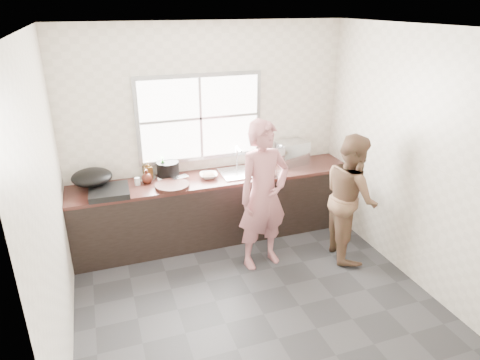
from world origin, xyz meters
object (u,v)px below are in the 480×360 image
object	(u,v)px
black_pot	(168,169)
bottle_brown_tall	(148,170)
burner	(109,192)
wok	(92,177)
plate_food	(166,178)
bowl_mince	(209,176)
glass_jar	(137,181)
bowl_held	(260,173)
bottle_brown_short	(147,177)
cutting_board	(172,186)
dish_rack	(291,153)
pot_lid_left	(113,197)
person_side	(351,197)
bottle_green	(163,167)
bowl_crabs	(265,174)
pot_lid_right	(146,178)
woman	(263,200)

from	to	relation	value
black_pot	bottle_brown_tall	xyz separation A→B (m)	(-0.25, 0.04, 0.01)
burner	wok	distance (m)	0.30
black_pot	plate_food	size ratio (longest dim) A/B	1.35
bowl_mince	glass_jar	world-z (taller)	glass_jar
bowl_held	black_pot	bearing A→B (deg)	163.69
plate_food	bottle_brown_short	bearing A→B (deg)	-168.39
bowl_held	bottle_brown_short	world-z (taller)	bottle_brown_short
cutting_board	bowl_held	size ratio (longest dim) A/B	2.27
glass_jar	bottle_brown_short	bearing A→B (deg)	10.07
bottle_brown_short	dish_rack	size ratio (longest dim) A/B	0.38
burner	pot_lid_left	size ratio (longest dim) A/B	1.86
person_side	black_pot	bearing A→B (deg)	72.13
bottle_green	bowl_mince	bearing A→B (deg)	-20.89
bowl_crabs	bowl_mince	bearing A→B (deg)	163.52
bowl_mince	bottle_green	distance (m)	0.58
bowl_mince	bowl_crabs	bearing A→B (deg)	-16.48
bowl_mince	pot_lid_right	bearing A→B (deg)	162.30
bowl_mince	bottle_brown_short	bearing A→B (deg)	173.52
bottle_brown_tall	dish_rack	size ratio (longest dim) A/B	0.50
person_side	pot_lid_right	xyz separation A→B (m)	(-2.23, 1.15, 0.10)
bottle_brown_short	pot_lid_left	xyz separation A→B (m)	(-0.43, -0.29, -0.07)
woman	dish_rack	xyz separation A→B (m)	(0.75, 0.87, 0.20)
bowl_mince	bottle_brown_short	size ratio (longest dim) A/B	1.40
wok	bowl_crabs	bearing A→B (deg)	-8.87
woman	dish_rack	distance (m)	1.17
wok	dish_rack	world-z (taller)	dish_rack
pot_lid_left	bottle_green	bearing A→B (deg)	31.82
glass_jar	dish_rack	xyz separation A→B (m)	(2.05, 0.05, 0.11)
bowl_crabs	pot_lid_right	world-z (taller)	bowl_crabs
pot_lid_right	glass_jar	bearing A→B (deg)	-124.63
bowl_mince	bottle_green	bearing A→B (deg)	159.11
cutting_board	bottle_brown_tall	xyz separation A→B (m)	(-0.23, 0.39, 0.08)
bowl_crabs	wok	xyz separation A→B (m)	(-2.05, 0.32, 0.11)
bowl_mince	black_pot	size ratio (longest dim) A/B	0.81
woman	plate_food	bearing A→B (deg)	126.21
bowl_held	bottle_brown_short	size ratio (longest dim) A/B	1.13
plate_food	pot_lid_right	world-z (taller)	plate_food
bottle_brown_short	burner	distance (m)	0.50
bottle_brown_tall	woman	bearing A→B (deg)	-41.14
glass_jar	burner	xyz separation A→B (m)	(-0.34, -0.17, -0.01)
bottle_green	glass_jar	xyz separation A→B (m)	(-0.34, -0.14, -0.09)
person_side	pot_lid_left	world-z (taller)	person_side
dish_rack	pot_lid_left	world-z (taller)	dish_rack
wok	black_pot	bearing A→B (deg)	4.98
person_side	bottle_green	world-z (taller)	person_side
pot_lid_left	bowl_mince	bearing A→B (deg)	9.68
cutting_board	dish_rack	bearing A→B (deg)	8.69
person_side	dish_rack	bearing A→B (deg)	28.00
cutting_board	burner	distance (m)	0.72
person_side	bowl_crabs	bearing A→B (deg)	60.15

